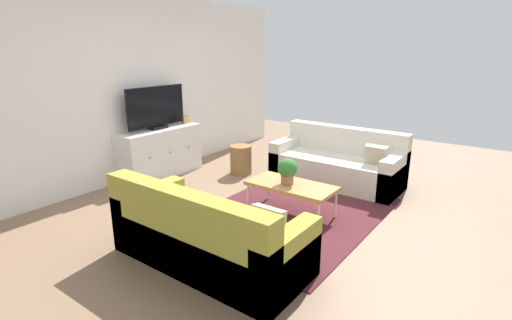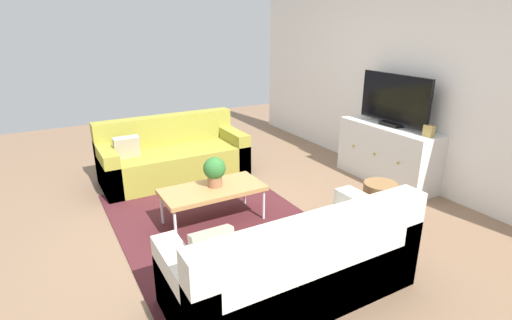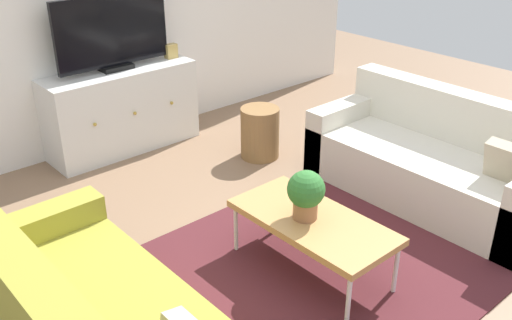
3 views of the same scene
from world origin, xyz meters
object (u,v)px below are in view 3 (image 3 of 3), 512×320
potted_plant (306,193)px  flat_screen_tv (112,33)px  tv_console (122,110)px  wicker_basket (260,133)px  coffee_table (313,223)px  mantel_clock (171,51)px  couch_right_side (436,164)px

potted_plant → flat_screen_tv: (0.10, 2.39, 0.50)m
tv_console → wicker_basket: bearing=-49.8°
coffee_table → mantel_clock: (0.63, 2.42, 0.45)m
couch_right_side → coffee_table: bearing=-178.3°
coffee_table → flat_screen_tv: bearing=88.4°
potted_plant → mantel_clock: 2.48m
coffee_table → mantel_clock: 2.54m
tv_console → flat_screen_tv: size_ratio=1.31×
mantel_clock → flat_screen_tv: bearing=178.0°
tv_console → mantel_clock: 0.71m
potted_plant → flat_screen_tv: bearing=87.7°
tv_console → wicker_basket: size_ratio=2.98×
potted_plant → tv_console: bearing=87.7°
flat_screen_tv → mantel_clock: flat_screen_tv is taller
coffee_table → tv_console: size_ratio=0.77×
flat_screen_tv → wicker_basket: size_ratio=2.28×
potted_plant → mantel_clock: size_ratio=2.39×
couch_right_side → mantel_clock: 2.56m
couch_right_side → tv_console: bearing=119.8°
flat_screen_tv → potted_plant: bearing=-92.3°
coffee_table → tv_console: (0.07, 2.42, 0.01)m
coffee_table → tv_console: bearing=88.4°
tv_console → mantel_clock: size_ratio=10.45×
coffee_table → wicker_basket: (0.87, 1.46, -0.13)m
coffee_table → tv_console: tv_console is taller
coffee_table → potted_plant: (-0.03, 0.04, 0.20)m
coffee_table → mantel_clock: mantel_clock is taller
couch_right_side → mantel_clock: bearing=108.6°
coffee_table → wicker_basket: 1.71m
couch_right_side → potted_plant: 1.48m
tv_console → wicker_basket: (0.81, -0.96, -0.14)m
couch_right_side → coffee_table: couch_right_side is taller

